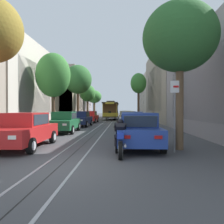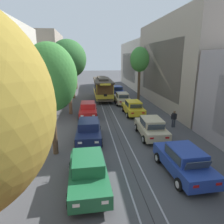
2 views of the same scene
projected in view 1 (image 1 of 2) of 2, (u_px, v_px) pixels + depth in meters
name	position (u px, v px, depth m)	size (l,w,h in m)	color
ground_plane	(108.00, 122.00, 28.47)	(160.00, 160.00, 0.00)	#424244
trolley_track_rails	(109.00, 121.00, 32.08)	(1.14, 64.16, 0.01)	gray
building_facade_left	(51.00, 94.00, 32.93)	(5.97, 55.86, 10.20)	gray
building_facade_right	(166.00, 92.00, 34.62)	(5.89, 55.86, 10.88)	gray
parked_car_red_near_left	(25.00, 130.00, 9.43)	(2.05, 4.38, 1.58)	red
parked_car_green_second_left	(64.00, 122.00, 15.88)	(2.10, 4.40, 1.58)	#1E6038
parked_car_navy_mid_left	(81.00, 119.00, 21.70)	(2.08, 4.40, 1.58)	#19234C
parked_car_red_fourth_left	(90.00, 117.00, 28.11)	(2.06, 4.39, 1.58)	red
parked_car_blue_near_right	(138.00, 130.00, 9.44)	(2.03, 4.37, 1.58)	#233D93
parked_car_blue_second_right	(132.00, 122.00, 16.08)	(2.11, 4.41, 1.58)	#233D93
parked_car_beige_mid_right	(129.00, 119.00, 21.52)	(2.10, 4.40, 1.58)	#C1B28E
parked_car_yellow_fourth_right	(127.00, 117.00, 28.11)	(2.03, 4.38, 1.58)	gold
parked_car_beige_fifth_right	(125.00, 116.00, 33.58)	(2.01, 4.37, 1.58)	#C1B28E
parked_car_blue_sixth_right	(126.00, 115.00, 40.17)	(2.14, 4.42, 1.58)	#233D93
street_tree_kerb_left_second	(53.00, 76.00, 19.76)	(3.30, 2.76, 7.14)	#4C3826
street_tree_kerb_left_mid	(78.00, 80.00, 29.57)	(3.93, 4.23, 8.11)	brown
street_tree_kerb_left_fourth	(87.00, 94.00, 38.76)	(2.94, 2.98, 6.46)	brown
street_tree_kerb_left_far	(94.00, 97.00, 48.90)	(3.44, 3.70, 6.37)	brown
street_tree_kerb_right_near	(180.00, 38.00, 8.91)	(3.19, 2.94, 6.34)	brown
street_tree_kerb_right_second	(138.00, 84.00, 33.00)	(2.51, 2.18, 7.59)	#4C3826
cable_car_trolley	(111.00, 110.00, 37.79)	(2.57, 9.14, 3.28)	brown
motorcycle_with_rider	(120.00, 138.00, 7.81)	(0.56, 1.99, 1.37)	black
pedestrian_on_left_pavement	(153.00, 117.00, 23.35)	(0.55, 0.37, 1.56)	#282D38
street_sign_post	(175.00, 107.00, 8.34)	(0.36, 0.09, 2.94)	slate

